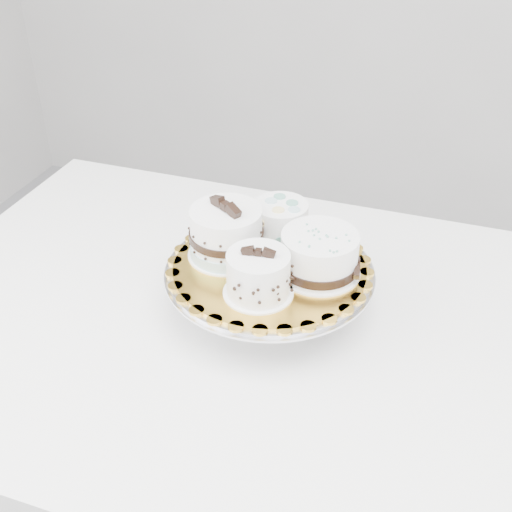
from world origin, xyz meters
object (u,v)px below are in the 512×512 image
(cake_dots, at_px, (280,221))
(cake_ribbon, at_px, (320,255))
(cake_swirl, at_px, (258,276))
(cake_banded, at_px, (226,235))
(cake_board, at_px, (270,267))
(table, at_px, (266,355))
(cake_stand, at_px, (269,282))

(cake_dots, distance_m, cake_ribbon, 0.11)
(cake_swirl, xyz_separation_m, cake_banded, (-0.08, 0.08, 0.01))
(cake_board, xyz_separation_m, cake_banded, (-0.07, 0.01, 0.04))
(table, bearing_deg, cake_swirl, -85.50)
(cake_swirl, distance_m, cake_dots, 0.15)
(cake_ribbon, bearing_deg, cake_swirl, -142.42)
(table, relative_size, cake_swirl, 11.85)
(cake_banded, distance_m, cake_dots, 0.10)
(cake_dots, relative_size, cake_ribbon, 0.80)
(table, distance_m, cake_dots, 0.22)
(cake_dots, bearing_deg, cake_board, -88.84)
(table, xyz_separation_m, cake_stand, (-0.00, 0.02, 0.14))
(cake_stand, distance_m, cake_ribbon, 0.10)
(table, distance_m, cake_swirl, 0.21)
(cake_board, height_order, cake_dots, cake_dots)
(cake_stand, height_order, cake_board, cake_board)
(cake_ribbon, bearing_deg, table, -169.64)
(cake_swirl, xyz_separation_m, cake_dots, (-0.01, 0.15, 0.00))
(cake_board, relative_size, cake_dots, 2.70)
(cake_board, bearing_deg, table, -85.05)
(cake_board, bearing_deg, cake_stand, -90.00)
(cake_board, height_order, cake_banded, cake_banded)
(cake_banded, bearing_deg, cake_dots, 79.11)
(table, xyz_separation_m, cake_dots, (-0.01, 0.10, 0.20))
(cake_swirl, xyz_separation_m, cake_ribbon, (0.07, 0.08, -0.00))
(cake_stand, height_order, cake_dots, cake_dots)
(table, relative_size, cake_board, 4.09)
(cake_dots, bearing_deg, cake_ribbon, -44.10)
(cake_board, bearing_deg, cake_dots, 95.27)
(table, distance_m, cake_banded, 0.22)
(cake_dots, bearing_deg, cake_stand, -88.84)
(cake_stand, bearing_deg, cake_banded, 174.55)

